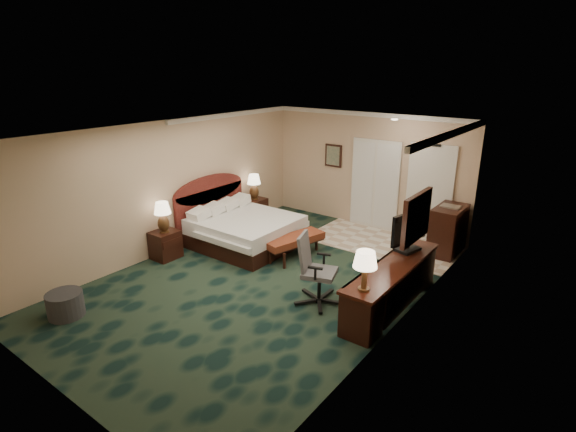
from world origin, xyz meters
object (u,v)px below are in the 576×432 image
Objects in this scene: bed_bench at (294,246)px; desk at (392,286)px; bed at (246,231)px; ottoman at (65,304)px; lamp_near at (163,217)px; nightstand_near at (165,245)px; nightstand_far at (254,211)px; lamp_far at (254,187)px; tv at (409,232)px; minibar at (448,230)px; desk_chair at (320,270)px.

bed_bench is 2.51m from desk.
desk is (3.61, -0.53, 0.05)m from bed.
ottoman is 0.21× the size of desk.
lamp_near is at bearing -118.97° from bed.
lamp_near is at bearing -29.14° from nightstand_near.
bed_bench is 4.24m from ottoman.
nightstand_far reaches higher than bed_bench.
lamp_far reaches higher than desk.
nightstand_far is 5.08m from ottoman.
nightstand_far is at bearing 165.31° from bed_bench.
ottoman is 5.62m from tv.
nightstand_far is 0.61m from lamp_far.
ottoman is (0.51, -5.07, -0.71)m from lamp_far.
nightstand_far is 0.98× the size of lamp_far.
lamp_near is (0.03, -0.01, 0.59)m from nightstand_near.
ottoman is 0.55× the size of minibar.
nightstand_near is 0.48× the size of desk_chair.
tv reaches higher than lamp_far.
lamp_far is at bearing 89.61° from nightstand_near.
lamp_near is at bearing -140.31° from minibar.
desk is at bearing -8.41° from bed.
minibar reaches higher than bed.
lamp_near is at bearing 167.48° from desk_chair.
ottoman is 0.61× the size of tv.
bed is 1.70m from nightstand_near.
lamp_near reaches higher than minibar.
desk is at bearing 40.00° from ottoman.
nightstand_near is 0.43× the size of bed_bench.
bed is at bearing -164.30° from tv.
lamp_far is 0.61× the size of minibar.
minibar is at bearing 31.23° from bed.
tv is at bearing 20.09° from nightstand_near.
lamp_far is 0.52× the size of desk_chair.
bed_bench is at bearing 6.22° from bed.
nightstand_near is at bearing -168.13° from desk.
ottoman is at bearing -84.24° from lamp_far.
tv is (3.87, 3.97, 0.89)m from ottoman.
desk_chair is (-1.00, -0.58, 0.22)m from desk.
bed is at bearing -56.23° from lamp_far.
minibar reaches higher than nightstand_far.
lamp_far is at bearing 126.88° from desk_chair.
lamp_near is 5.75m from minibar.
desk is (2.42, -0.66, 0.15)m from bed_bench.
lamp_far reaches higher than bed_bench.
lamp_far reaches higher than nightstand_far.
bed reaches higher than ottoman.
lamp_far reaches higher than nightstand_near.
minibar reaches higher than bed_bench.
lamp_near is at bearing -89.71° from nightstand_far.
nightstand_near is (-0.85, -1.47, -0.03)m from bed.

